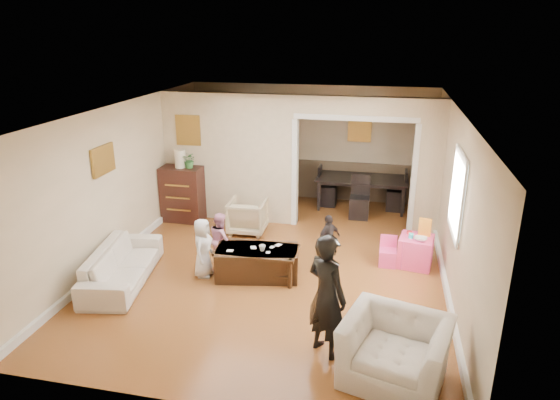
% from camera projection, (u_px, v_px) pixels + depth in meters
% --- Properties ---
extents(floor, '(7.00, 7.00, 0.00)m').
position_uv_depth(floor, '(278.00, 261.00, 8.46)').
color(floor, '#9D5B28').
rests_on(floor, ground).
extents(partition_left, '(2.75, 0.18, 2.60)m').
position_uv_depth(partition_left, '(230.00, 158.00, 9.96)').
color(partition_left, beige).
rests_on(partition_left, ground).
extents(partition_right, '(0.55, 0.18, 2.60)m').
position_uv_depth(partition_right, '(428.00, 169.00, 9.19)').
color(partition_right, beige).
rests_on(partition_right, ground).
extents(partition_header, '(2.22, 0.18, 0.35)m').
position_uv_depth(partition_header, '(356.00, 106.00, 9.09)').
color(partition_header, beige).
rests_on(partition_header, partition_right).
extents(window_pane, '(0.03, 0.95, 1.10)m').
position_uv_depth(window_pane, '(458.00, 194.00, 7.03)').
color(window_pane, white).
rests_on(window_pane, ground).
extents(framed_art_partition, '(0.45, 0.03, 0.55)m').
position_uv_depth(framed_art_partition, '(188.00, 130.00, 9.85)').
color(framed_art_partition, brown).
rests_on(framed_art_partition, partition_left).
extents(framed_art_sofa_wall, '(0.03, 0.55, 0.40)m').
position_uv_depth(framed_art_sofa_wall, '(103.00, 160.00, 7.84)').
color(framed_art_sofa_wall, brown).
extents(framed_art_alcove, '(0.45, 0.03, 0.55)m').
position_uv_depth(framed_art_alcove, '(360.00, 128.00, 10.85)').
color(framed_art_alcove, brown).
extents(sofa, '(1.07, 2.04, 0.57)m').
position_uv_depth(sofa, '(122.00, 265.00, 7.72)').
color(sofa, white).
rests_on(sofa, ground).
extents(armchair_back, '(0.72, 0.74, 0.65)m').
position_uv_depth(armchair_back, '(248.00, 216.00, 9.57)').
color(armchair_back, tan).
rests_on(armchair_back, ground).
extents(armchair_front, '(1.35, 1.25, 0.74)m').
position_uv_depth(armchair_front, '(395.00, 351.00, 5.54)').
color(armchair_front, white).
rests_on(armchair_front, ground).
extents(dresser, '(0.83, 0.46, 1.14)m').
position_uv_depth(dresser, '(183.00, 194.00, 10.09)').
color(dresser, '#371610').
rests_on(dresser, ground).
extents(table_lamp, '(0.22, 0.22, 0.36)m').
position_uv_depth(table_lamp, '(180.00, 159.00, 9.84)').
color(table_lamp, beige).
rests_on(table_lamp, dresser).
extents(potted_plant, '(0.29, 0.25, 0.33)m').
position_uv_depth(potted_plant, '(190.00, 160.00, 9.80)').
color(potted_plant, '#346F31').
rests_on(potted_plant, dresser).
extents(coffee_table, '(1.39, 0.87, 0.48)m').
position_uv_depth(coffee_table, '(257.00, 263.00, 7.88)').
color(coffee_table, '#342010').
rests_on(coffee_table, ground).
extents(coffee_cup, '(0.12, 0.12, 0.09)m').
position_uv_depth(coffee_cup, '(262.00, 248.00, 7.72)').
color(coffee_cup, silver).
rests_on(coffee_cup, coffee_table).
extents(play_table, '(0.61, 0.61, 0.51)m').
position_uv_depth(play_table, '(416.00, 251.00, 8.25)').
color(play_table, '#FF4388').
rests_on(play_table, ground).
extents(cereal_box, '(0.21, 0.10, 0.30)m').
position_uv_depth(cereal_box, '(425.00, 227.00, 8.18)').
color(cereal_box, yellow).
rests_on(cereal_box, play_table).
extents(cyan_cup, '(0.08, 0.08, 0.08)m').
position_uv_depth(cyan_cup, '(411.00, 236.00, 8.12)').
color(cyan_cup, '#26BEBC').
rests_on(cyan_cup, play_table).
extents(toy_block, '(0.09, 0.07, 0.05)m').
position_uv_depth(toy_block, '(409.00, 232.00, 8.29)').
color(toy_block, red).
rests_on(toy_block, play_table).
extents(play_bowl, '(0.24, 0.24, 0.05)m').
position_uv_depth(play_bowl, '(421.00, 239.00, 8.03)').
color(play_bowl, silver).
rests_on(play_bowl, play_table).
extents(dining_table, '(1.97, 1.10, 0.69)m').
position_uv_depth(dining_table, '(361.00, 192.00, 10.89)').
color(dining_table, black).
rests_on(dining_table, ground).
extents(adult_person, '(0.69, 0.65, 1.58)m').
position_uv_depth(adult_person, '(327.00, 295.00, 5.86)').
color(adult_person, black).
rests_on(adult_person, ground).
extents(child_kneel_a, '(0.31, 0.48, 0.97)m').
position_uv_depth(child_kneel_a, '(203.00, 248.00, 7.83)').
color(child_kneel_a, silver).
rests_on(child_kneel_a, ground).
extents(child_kneel_b, '(0.52, 0.56, 0.91)m').
position_uv_depth(child_kneel_b, '(221.00, 239.00, 8.23)').
color(child_kneel_b, pink).
rests_on(child_kneel_b, ground).
extents(child_toddler, '(0.48, 0.52, 0.85)m').
position_uv_depth(child_toddler, '(329.00, 239.00, 8.30)').
color(child_toddler, black).
rests_on(child_toddler, ground).
extents(craft_papers, '(0.81, 0.47, 0.00)m').
position_uv_depth(craft_papers, '(259.00, 248.00, 7.82)').
color(craft_papers, white).
rests_on(craft_papers, coffee_table).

